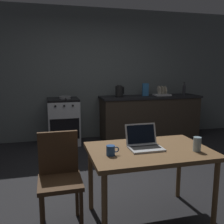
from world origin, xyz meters
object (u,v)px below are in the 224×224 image
at_px(frying_pan, 65,97).
at_px(dish_rack, 162,93).
at_px(electric_kettle, 119,91).
at_px(laptop, 144,144).
at_px(cereal_box, 145,90).
at_px(bottle, 184,89).
at_px(drinking_glass, 197,144).
at_px(coffee_mug, 111,150).
at_px(dining_table, 149,157).
at_px(stove_oven, 64,121).
at_px(chair, 59,173).

height_order(frying_pan, dish_rack, dish_rack).
bearing_deg(electric_kettle, laptop, -101.26).
bearing_deg(dish_rack, cereal_box, 176.98).
distance_m(laptop, dish_rack, 3.17).
relative_size(bottle, drinking_glass, 2.07).
xyz_separation_m(cereal_box, dish_rack, (0.38, -0.02, -0.09)).
xyz_separation_m(coffee_mug, dish_rack, (1.88, 2.90, 0.18)).
relative_size(dining_table, laptop, 3.63).
xyz_separation_m(electric_kettle, frying_pan, (-1.11, -0.03, -0.09)).
height_order(drinking_glass, dish_rack, dish_rack).
bearing_deg(coffee_mug, cereal_box, 62.69).
height_order(bottle, coffee_mug, bottle).
height_order(bottle, frying_pan, bottle).
relative_size(laptop, drinking_glass, 2.36).
xyz_separation_m(stove_oven, chair, (-0.22, -2.67, 0.07)).
relative_size(dining_table, frying_pan, 2.84).
bearing_deg(frying_pan, stove_oven, 146.78).
distance_m(electric_kettle, frying_pan, 1.11).
relative_size(dining_table, chair, 1.29).
xyz_separation_m(drinking_glass, cereal_box, (0.70, 3.01, 0.24)).
height_order(electric_kettle, dish_rack, electric_kettle).
bearing_deg(coffee_mug, chair, 153.68).
distance_m(chair, laptop, 0.86).
relative_size(bottle, dish_rack, 0.82).
bearing_deg(dish_rack, bottle, -5.70).
bearing_deg(dining_table, coffee_mug, -169.60).
distance_m(stove_oven, electric_kettle, 1.28).
xyz_separation_m(dining_table, drinking_glass, (0.41, -0.17, 0.15)).
bearing_deg(dish_rack, coffee_mug, -123.05).
xyz_separation_m(stove_oven, laptop, (0.60, -2.78, 0.33)).
bearing_deg(coffee_mug, bottle, 50.03).
xyz_separation_m(laptop, frying_pan, (-0.55, 2.75, 0.15)).
bearing_deg(dish_rack, electric_kettle, 180.00).
relative_size(dining_table, cereal_box, 4.33).
height_order(coffee_mug, cereal_box, cereal_box).
relative_size(frying_pan, coffee_mug, 3.48).
bearing_deg(chair, frying_pan, 106.95).
xyz_separation_m(bottle, dish_rack, (-0.50, 0.05, -0.09)).
xyz_separation_m(laptop, bottle, (2.02, 2.73, 0.26)).
xyz_separation_m(coffee_mug, cereal_box, (1.51, 2.92, 0.26)).
bearing_deg(frying_pan, electric_kettle, 1.51).
height_order(bottle, cereal_box, bottle).
bearing_deg(coffee_mug, frying_pan, 93.79).
distance_m(laptop, coffee_mug, 0.38).
relative_size(stove_oven, chair, 1.01).
relative_size(drinking_glass, dish_rack, 0.40).
bearing_deg(drinking_glass, cereal_box, 76.95).
xyz_separation_m(dining_table, frying_pan, (-0.59, 2.79, 0.28)).
distance_m(stove_oven, bottle, 2.68).
xyz_separation_m(laptop, drinking_glass, (0.44, -0.21, 0.02)).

